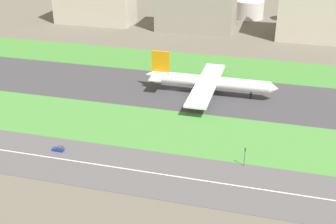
# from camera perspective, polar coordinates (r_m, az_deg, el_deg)

# --- Properties ---
(ground_plane) EXTENTS (800.00, 800.00, 0.00)m
(ground_plane) POSITION_cam_1_polar(r_m,az_deg,el_deg) (219.48, 0.53, 2.84)
(ground_plane) COLOR #5B564C
(runway) EXTENTS (280.00, 46.00, 0.10)m
(runway) POSITION_cam_1_polar(r_m,az_deg,el_deg) (219.46, 0.53, 2.85)
(runway) COLOR #38383D
(runway) RESTS_ON ground_plane
(grass_median_north) EXTENTS (280.00, 36.00, 0.10)m
(grass_median_north) POSITION_cam_1_polar(r_m,az_deg,el_deg) (256.67, 2.84, 6.32)
(grass_median_north) COLOR #3D7A33
(grass_median_north) RESTS_ON ground_plane
(grass_median_south) EXTENTS (280.00, 36.00, 0.10)m
(grass_median_south) POSITION_cam_1_polar(r_m,az_deg,el_deg) (183.87, -2.68, -1.99)
(grass_median_south) COLOR #427F38
(grass_median_south) RESTS_ON ground_plane
(highway) EXTENTS (280.00, 28.00, 0.10)m
(highway) POSITION_cam_1_polar(r_m,az_deg,el_deg) (157.92, -6.18, -7.24)
(highway) COLOR #4C4C4F
(highway) RESTS_ON ground_plane
(highway_centerline) EXTENTS (266.00, 0.50, 0.01)m
(highway_centerline) POSITION_cam_1_polar(r_m,az_deg,el_deg) (157.89, -6.18, -7.22)
(highway_centerline) COLOR silver
(highway_centerline) RESTS_ON highway
(airliner) EXTENTS (65.00, 56.00, 19.70)m
(airliner) POSITION_cam_1_polar(r_m,az_deg,el_deg) (213.73, 5.10, 3.89)
(airliner) COLOR white
(airliner) RESTS_ON runway
(car_1) EXTENTS (4.40, 1.80, 2.00)m
(car_1) POSITION_cam_1_polar(r_m,az_deg,el_deg) (171.58, -14.00, -4.67)
(car_1) COLOR navy
(car_1) RESTS_ON highway
(traffic_light) EXTENTS (0.36, 0.50, 7.20)m
(traffic_light) POSITION_cam_1_polar(r_m,az_deg,el_deg) (158.49, 9.90, -5.56)
(traffic_light) COLOR #4C4C51
(traffic_light) RESTS_ON highway
(hangar_building) EXTENTS (54.83, 28.87, 39.45)m
(hangar_building) POSITION_cam_1_polar(r_m,az_deg,el_deg) (322.59, 3.71, 14.01)
(hangar_building) COLOR #9E998E
(hangar_building) RESTS_ON ground_plane
(office_tower) EXTENTS (51.61, 33.96, 51.55)m
(office_tower) POSITION_cam_1_polar(r_m,az_deg,el_deg) (316.05, 19.05, 13.57)
(office_tower) COLOR beige
(office_tower) RESTS_ON ground_plane
(fuel_tank_west) EXTENTS (23.33, 23.33, 13.93)m
(fuel_tank_west) POSITION_cam_1_polar(r_m,az_deg,el_deg) (364.37, 10.43, 12.97)
(fuel_tank_west) COLOR silver
(fuel_tank_west) RESTS_ON ground_plane
(fuel_tank_centre) EXTENTS (18.20, 18.20, 15.84)m
(fuel_tank_centre) POSITION_cam_1_polar(r_m,az_deg,el_deg) (363.09, 15.88, 12.54)
(fuel_tank_centre) COLOR silver
(fuel_tank_centre) RESTS_ON ground_plane
(fuel_tank_east) EXTENTS (24.07, 24.07, 15.13)m
(fuel_tank_east) POSITION_cam_1_polar(r_m,az_deg,el_deg) (364.95, 20.83, 11.86)
(fuel_tank_east) COLOR silver
(fuel_tank_east) RESTS_ON ground_plane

